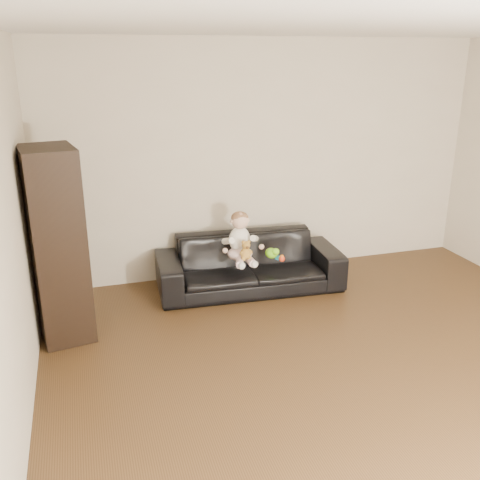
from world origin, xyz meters
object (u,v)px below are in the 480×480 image
object	(u,v)px
toy_rattle	(282,259)
baby	(240,239)
cabinet	(57,245)
toy_blue_disc	(279,258)
toy_green	(271,253)
teddy_bear	(246,250)
sofa	(249,263)

from	to	relation	value
toy_rattle	baby	bearing A→B (deg)	157.65
cabinet	toy_blue_disc	xyz separation A→B (m)	(2.18, 0.29, -0.47)
toy_green	toy_blue_disc	world-z (taller)	toy_green
cabinet	toy_blue_disc	bearing A→B (deg)	-2.29
teddy_bear	toy_blue_disc	xyz separation A→B (m)	(0.40, 0.08, -0.16)
cabinet	teddy_bear	distance (m)	1.82
cabinet	toy_rattle	xyz separation A→B (m)	(2.17, 0.20, -0.44)
toy_blue_disc	toy_green	bearing A→B (deg)	149.70
sofa	toy_rattle	world-z (taller)	sofa
baby	teddy_bear	world-z (taller)	baby
sofa	baby	distance (m)	0.36
toy_blue_disc	toy_rattle	bearing A→B (deg)	-95.42
sofa	cabinet	distance (m)	2.04
baby	toy_blue_disc	bearing A→B (deg)	-2.74
baby	toy_green	world-z (taller)	baby
toy_blue_disc	teddy_bear	bearing A→B (deg)	-168.17
toy_green	toy_rattle	world-z (taller)	toy_green
sofa	cabinet	xyz separation A→B (m)	(-1.91, -0.48, 0.57)
teddy_bear	toy_green	bearing A→B (deg)	22.72
baby	toy_green	distance (m)	0.38
toy_blue_disc	cabinet	bearing A→B (deg)	-172.34
toy_blue_disc	baby	bearing A→B (deg)	169.66
sofa	teddy_bear	size ratio (longest dim) A/B	9.72
teddy_bear	baby	bearing A→B (deg)	94.73
baby	teddy_bear	size ratio (longest dim) A/B	2.59
cabinet	toy_green	xyz separation A→B (m)	(2.11, 0.34, -0.42)
sofa	toy_green	bearing A→B (deg)	-31.28
baby	toy_rattle	size ratio (longest dim) A/B	7.92
teddy_bear	toy_green	xyz separation A→B (m)	(0.32, 0.13, -0.11)
baby	toy_blue_disc	world-z (taller)	baby
sofa	baby	size ratio (longest dim) A/B	3.76
cabinet	baby	world-z (taller)	cabinet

